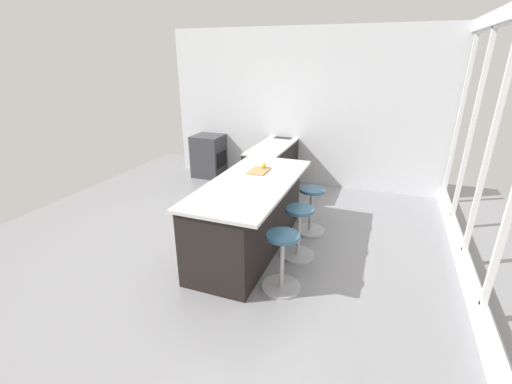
{
  "coord_description": "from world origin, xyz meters",
  "views": [
    {
      "loc": [
        3.84,
        1.62,
        2.43
      ],
      "look_at": [
        -0.03,
        0.15,
        0.81
      ],
      "focal_mm": 24.45,
      "sensor_mm": 36.0,
      "label": 1
    }
  ],
  "objects_px": {
    "stool_middle": "(298,234)",
    "kitchen_island": "(249,214)",
    "cutting_board": "(259,171)",
    "apple_yellow": "(263,165)",
    "oven_range": "(209,156)",
    "stool_by_window": "(311,212)",
    "stool_near_camera": "(282,263)"
  },
  "relations": [
    {
      "from": "kitchen_island",
      "to": "stool_middle",
      "type": "distance_m",
      "value": 0.7
    },
    {
      "from": "stool_by_window",
      "to": "stool_middle",
      "type": "height_order",
      "value": "same"
    },
    {
      "from": "stool_by_window",
      "to": "stool_middle",
      "type": "relative_size",
      "value": 1.0
    },
    {
      "from": "cutting_board",
      "to": "kitchen_island",
      "type": "bearing_deg",
      "value": 1.63
    },
    {
      "from": "oven_range",
      "to": "kitchen_island",
      "type": "xyz_separation_m",
      "value": [
        2.52,
        1.94,
        0.04
      ]
    },
    {
      "from": "stool_by_window",
      "to": "stool_near_camera",
      "type": "bearing_deg",
      "value": 0.0
    },
    {
      "from": "stool_by_window",
      "to": "stool_near_camera",
      "type": "relative_size",
      "value": 1.0
    },
    {
      "from": "stool_middle",
      "to": "stool_near_camera",
      "type": "xyz_separation_m",
      "value": [
        0.73,
        0.0,
        0.0
      ]
    },
    {
      "from": "stool_middle",
      "to": "kitchen_island",
      "type": "bearing_deg",
      "value": -90.0
    },
    {
      "from": "kitchen_island",
      "to": "stool_near_camera",
      "type": "xyz_separation_m",
      "value": [
        0.73,
        0.68,
        -0.16
      ]
    },
    {
      "from": "kitchen_island",
      "to": "stool_by_window",
      "type": "distance_m",
      "value": 1.01
    },
    {
      "from": "stool_middle",
      "to": "apple_yellow",
      "type": "distance_m",
      "value": 1.09
    },
    {
      "from": "cutting_board",
      "to": "apple_yellow",
      "type": "bearing_deg",
      "value": 167.3
    },
    {
      "from": "stool_near_camera",
      "to": "cutting_board",
      "type": "xyz_separation_m",
      "value": [
        -1.12,
        -0.69,
        0.64
      ]
    },
    {
      "from": "stool_near_camera",
      "to": "cutting_board",
      "type": "bearing_deg",
      "value": -148.53
    },
    {
      "from": "kitchen_island",
      "to": "apple_yellow",
      "type": "xyz_separation_m",
      "value": [
        -0.51,
        0.01,
        0.53
      ]
    },
    {
      "from": "cutting_board",
      "to": "apple_yellow",
      "type": "xyz_separation_m",
      "value": [
        -0.11,
        0.03,
        0.05
      ]
    },
    {
      "from": "oven_range",
      "to": "apple_yellow",
      "type": "distance_m",
      "value": 2.87
    },
    {
      "from": "stool_near_camera",
      "to": "apple_yellow",
      "type": "relative_size",
      "value": 8.88
    },
    {
      "from": "kitchen_island",
      "to": "cutting_board",
      "type": "bearing_deg",
      "value": -178.37
    },
    {
      "from": "cutting_board",
      "to": "stool_middle",
      "type": "bearing_deg",
      "value": 60.0
    },
    {
      "from": "oven_range",
      "to": "apple_yellow",
      "type": "bearing_deg",
      "value": 44.15
    },
    {
      "from": "cutting_board",
      "to": "apple_yellow",
      "type": "height_order",
      "value": "apple_yellow"
    },
    {
      "from": "stool_middle",
      "to": "apple_yellow",
      "type": "relative_size",
      "value": 8.88
    },
    {
      "from": "oven_range",
      "to": "stool_by_window",
      "type": "xyz_separation_m",
      "value": [
        1.8,
        2.62,
        -0.12
      ]
    },
    {
      "from": "stool_middle",
      "to": "cutting_board",
      "type": "xyz_separation_m",
      "value": [
        -0.4,
        -0.69,
        0.64
      ]
    },
    {
      "from": "kitchen_island",
      "to": "stool_middle",
      "type": "bearing_deg",
      "value": 90.0
    },
    {
      "from": "stool_by_window",
      "to": "cutting_board",
      "type": "relative_size",
      "value": 1.88
    },
    {
      "from": "oven_range",
      "to": "stool_by_window",
      "type": "distance_m",
      "value": 3.18
    },
    {
      "from": "cutting_board",
      "to": "apple_yellow",
      "type": "distance_m",
      "value": 0.12
    },
    {
      "from": "oven_range",
      "to": "stool_by_window",
      "type": "height_order",
      "value": "oven_range"
    },
    {
      "from": "kitchen_island",
      "to": "apple_yellow",
      "type": "bearing_deg",
      "value": 178.46
    }
  ]
}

